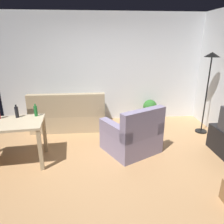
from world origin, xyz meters
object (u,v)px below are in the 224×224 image
at_px(armchair, 133,136).
at_px(bottle_dark, 17,112).
at_px(desk, 6,129).
at_px(potted_plant, 150,109).
at_px(torchiere_lamp, 210,71).
at_px(bottle_green, 36,111).
at_px(couch, 69,116).

distance_m(armchair, bottle_dark, 2.13).
xyz_separation_m(desk, potted_plant, (2.93, 1.81, -0.32)).
relative_size(potted_plant, bottle_dark, 2.47).
bearing_deg(torchiere_lamp, bottle_green, -168.70).
height_order(couch, bottle_green, bottle_green).
bearing_deg(bottle_green, couch, 71.08).
bearing_deg(couch, bottle_green, 71.08).
bearing_deg(couch, armchair, 136.34).
xyz_separation_m(couch, bottle_green, (-0.42, -1.22, 0.55)).
height_order(torchiere_lamp, potted_plant, torchiere_lamp).
relative_size(torchiere_lamp, bottle_dark, 7.85).
height_order(couch, desk, couch).
distance_m(torchiere_lamp, potted_plant, 1.71).
relative_size(couch, potted_plant, 2.99).
bearing_deg(bottle_dark, potted_plant, 29.28).
relative_size(armchair, bottle_dark, 5.17).
distance_m(torchiere_lamp, bottle_green, 3.63).
bearing_deg(torchiere_lamp, armchair, -156.99).
height_order(desk, bottle_green, bottle_green).
relative_size(torchiere_lamp, potted_plant, 3.18).
height_order(couch, bottle_dark, bottle_dark).
height_order(couch, armchair, same).
distance_m(couch, potted_plant, 2.10).
bearing_deg(armchair, torchiere_lamp, 174.59).
height_order(torchiere_lamp, bottle_dark, torchiere_lamp).
relative_size(torchiere_lamp, desk, 1.43).
bearing_deg(potted_plant, torchiere_lamp, -38.93).
bearing_deg(armchair, couch, -72.08).
bearing_deg(bottle_green, bottle_dark, -172.34).
distance_m(desk, bottle_green, 0.56).
relative_size(bottle_dark, bottle_green, 1.01).
distance_m(couch, torchiere_lamp, 3.33).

